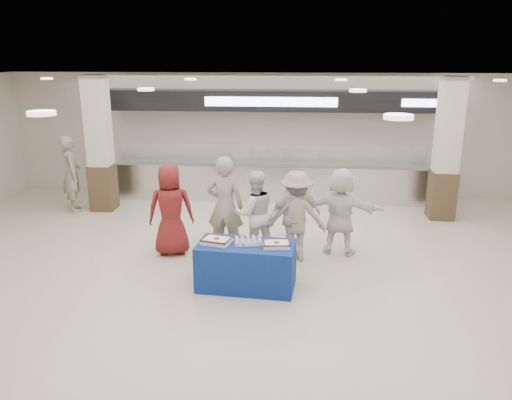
# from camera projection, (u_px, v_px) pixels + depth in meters

# --- Properties ---
(ground) EXTENTS (14.00, 14.00, 0.00)m
(ground) POSITION_uv_depth(u_px,v_px,m) (251.00, 294.00, 7.90)
(ground) COLOR beige
(ground) RESTS_ON ground
(serving_line) EXTENTS (8.70, 0.85, 2.80)m
(serving_line) POSITION_uv_depth(u_px,v_px,m) (271.00, 156.00, 12.74)
(serving_line) COLOR silver
(serving_line) RESTS_ON ground
(column_left) EXTENTS (0.55, 0.55, 3.20)m
(column_left) POSITION_uv_depth(u_px,v_px,m) (100.00, 147.00, 11.82)
(column_left) COLOR #3D2D1B
(column_left) RESTS_ON ground
(column_right) EXTENTS (0.55, 0.55, 3.20)m
(column_right) POSITION_uv_depth(u_px,v_px,m) (446.00, 153.00, 11.16)
(column_right) COLOR #3D2D1B
(column_right) RESTS_ON ground
(display_table) EXTENTS (1.61, 0.91, 0.75)m
(display_table) POSITION_uv_depth(u_px,v_px,m) (246.00, 266.00, 8.04)
(display_table) COLOR navy
(display_table) RESTS_ON ground
(sheet_cake_left) EXTENTS (0.51, 0.44, 0.09)m
(sheet_cake_left) POSITION_uv_depth(u_px,v_px,m) (217.00, 240.00, 7.97)
(sheet_cake_left) COLOR white
(sheet_cake_left) RESTS_ON display_table
(sheet_cake_right) EXTENTS (0.44, 0.36, 0.09)m
(sheet_cake_right) POSITION_uv_depth(u_px,v_px,m) (277.00, 244.00, 7.82)
(sheet_cake_right) COLOR white
(sheet_cake_right) RESTS_ON display_table
(cupcake_tray) EXTENTS (0.50, 0.41, 0.07)m
(cupcake_tray) POSITION_uv_depth(u_px,v_px,m) (249.00, 241.00, 7.95)
(cupcake_tray) COLOR #A6A5AA
(cupcake_tray) RESTS_ON display_table
(civilian_maroon) EXTENTS (0.95, 0.71, 1.74)m
(civilian_maroon) POSITION_uv_depth(u_px,v_px,m) (171.00, 210.00, 9.28)
(civilian_maroon) COLOR maroon
(civilian_maroon) RESTS_ON ground
(soldier_a) EXTENTS (0.74, 0.53, 1.89)m
(soldier_a) POSITION_uv_depth(u_px,v_px,m) (225.00, 206.00, 9.23)
(soldier_a) COLOR gray
(soldier_a) RESTS_ON ground
(chef_tall) EXTENTS (0.96, 0.86, 1.64)m
(chef_tall) POSITION_uv_depth(u_px,v_px,m) (255.00, 214.00, 9.22)
(chef_tall) COLOR white
(chef_tall) RESTS_ON ground
(chef_short) EXTENTS (1.07, 0.77, 1.68)m
(chef_short) POSITION_uv_depth(u_px,v_px,m) (295.00, 216.00, 9.03)
(chef_short) COLOR white
(chef_short) RESTS_ON ground
(soldier_b) EXTENTS (1.09, 0.63, 1.67)m
(soldier_b) POSITION_uv_depth(u_px,v_px,m) (296.00, 216.00, 9.01)
(soldier_b) COLOR gray
(soldier_b) RESTS_ON ground
(civilian_white) EXTENTS (1.62, 0.81, 1.67)m
(civilian_white) POSITION_uv_depth(u_px,v_px,m) (340.00, 211.00, 9.30)
(civilian_white) COLOR white
(civilian_white) RESTS_ON ground
(soldier_bg) EXTENTS (0.70, 0.80, 1.84)m
(soldier_bg) POSITION_uv_depth(u_px,v_px,m) (72.00, 174.00, 11.85)
(soldier_bg) COLOR gray
(soldier_bg) RESTS_ON ground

